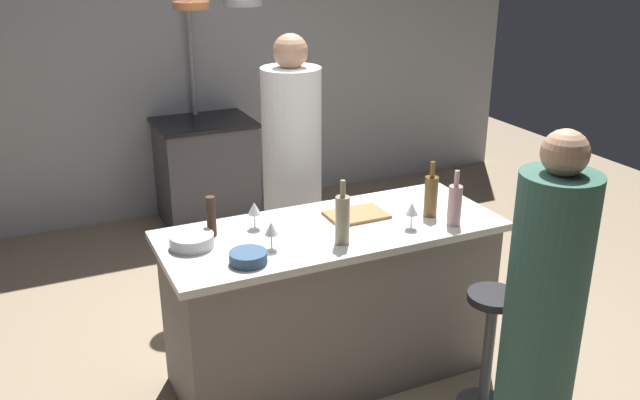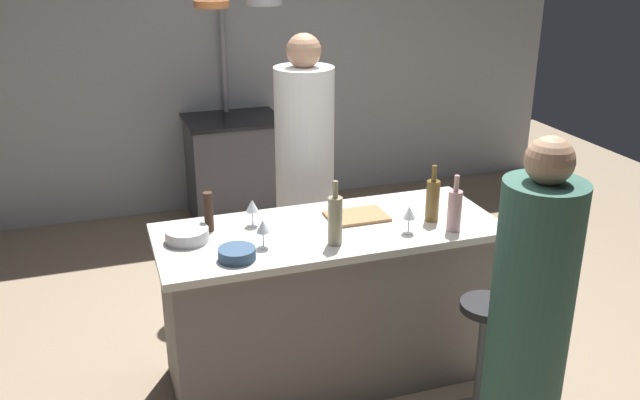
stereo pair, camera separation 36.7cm
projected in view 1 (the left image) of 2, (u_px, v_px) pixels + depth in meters
name	position (u px, v px, depth m)	size (l,w,h in m)	color
ground_plane	(331.00, 372.00, 3.91)	(9.00, 9.00, 0.00)	gray
back_wall	(187.00, 63.00, 5.85)	(6.40, 0.16, 2.60)	#9EA3A8
kitchen_island	(332.00, 302.00, 3.74)	(1.80, 0.72, 0.90)	slate
stove_range	(206.00, 172.00, 5.82)	(0.80, 0.64, 0.89)	#47474C
chef	(292.00, 184.00, 4.43)	(0.38, 0.38, 1.78)	white
bar_stool_right	(489.00, 347.00, 3.48)	(0.28, 0.28, 0.68)	#4C4C51
guest_right	(542.00, 320.00, 3.01)	(0.34, 0.34, 1.62)	#33594C
overhead_pot_rack	(207.00, 35.00, 4.98)	(0.59, 1.41, 2.17)	gray
cutting_board	(356.00, 215.00, 3.72)	(0.32, 0.22, 0.02)	#997047
pepper_mill	(211.00, 216.00, 3.45)	(0.05, 0.05, 0.21)	#382319
wine_bottle_amber	(431.00, 195.00, 3.69)	(0.07, 0.07, 0.31)	brown
wine_bottle_white	(342.00, 219.00, 3.35)	(0.07, 0.07, 0.33)	gray
wine_bottle_rose	(455.00, 204.00, 3.57)	(0.07, 0.07, 0.30)	#B78C8E
wine_glass_near_left_guest	(412.00, 210.00, 3.52)	(0.07, 0.07, 0.15)	silver
wine_glass_near_right_guest	(271.00, 230.00, 3.29)	(0.07, 0.07, 0.15)	silver
wine_glass_by_chef	(254.00, 210.00, 3.53)	(0.07, 0.07, 0.15)	silver
mixing_bowl_blue	(248.00, 257.00, 3.18)	(0.18, 0.18, 0.06)	#334C6B
mixing_bowl_steel	(192.00, 241.00, 3.35)	(0.22, 0.22, 0.06)	#B7B7BC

